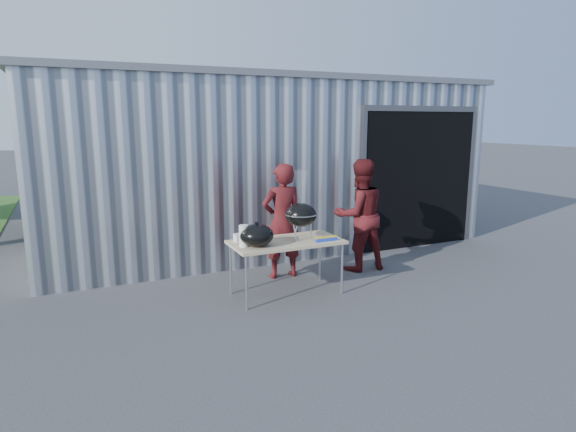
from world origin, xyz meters
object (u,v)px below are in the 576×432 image
folding_table (286,244)px  person_cook (282,221)px  person_bystander (359,215)px  kettle_grill (301,209)px

folding_table → person_cook: size_ratio=0.87×
folding_table → person_cook: (0.25, 0.71, 0.15)m
person_bystander → person_cook: bearing=-2.8°
kettle_grill → person_cook: 0.77m
person_cook → folding_table: bearing=71.6°
folding_table → kettle_grill: kettle_grill is taller
person_cook → person_bystander: (1.26, -0.16, 0.02)m
kettle_grill → person_bystander: bearing=22.9°
kettle_grill → person_cook: (0.04, 0.71, -0.31)m
folding_table → person_bystander: (1.51, 0.55, 0.17)m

